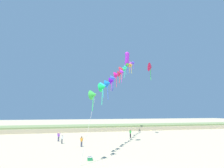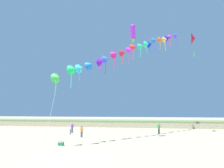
% 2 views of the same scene
% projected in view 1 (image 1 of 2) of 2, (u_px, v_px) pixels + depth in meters
% --- Properties ---
extents(dune_ridge, '(120.00, 9.97, 1.51)m').
position_uv_depth(dune_ridge, '(90.00, 128.00, 52.35)').
color(dune_ridge, tan).
rests_on(dune_ridge, ground).
extents(person_near_left, '(0.57, 0.24, 1.63)m').
position_uv_depth(person_near_left, '(82.00, 141.00, 27.70)').
color(person_near_left, '#282D4C').
rests_on(person_near_left, ground).
extents(person_near_right, '(0.45, 0.44, 1.58)m').
position_uv_depth(person_near_right, '(62.00, 138.00, 30.42)').
color(person_near_right, '#474C56').
rests_on(person_near_right, ground).
extents(person_mid_center, '(0.58, 0.23, 1.67)m').
position_uv_depth(person_mid_center, '(59.00, 136.00, 32.83)').
color(person_mid_center, '#282D4C').
rests_on(person_mid_center, ground).
extents(person_far_left, '(0.60, 0.27, 1.72)m').
position_uv_depth(person_far_left, '(130.00, 133.00, 37.60)').
color(person_far_left, black).
rests_on(person_far_left, ground).
extents(kite_banner_string, '(15.79, 25.93, 19.35)m').
position_uv_depth(kite_banner_string, '(122.00, 71.00, 33.64)').
color(kite_banner_string, green).
extents(large_kite_low_lead, '(0.92, 2.21, 4.40)m').
position_uv_depth(large_kite_low_lead, '(150.00, 67.00, 43.58)').
color(large_kite_low_lead, red).
extents(large_kite_mid_trail, '(0.74, 1.31, 2.80)m').
position_uv_depth(large_kite_mid_trail, '(127.00, 59.00, 31.20)').
color(large_kite_mid_trail, '#BF2DED').
extents(beach_cooler, '(0.58, 0.41, 0.46)m').
position_uv_depth(beach_cooler, '(90.00, 159.00, 19.82)').
color(beach_cooler, '#23844C').
rests_on(beach_cooler, ground).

